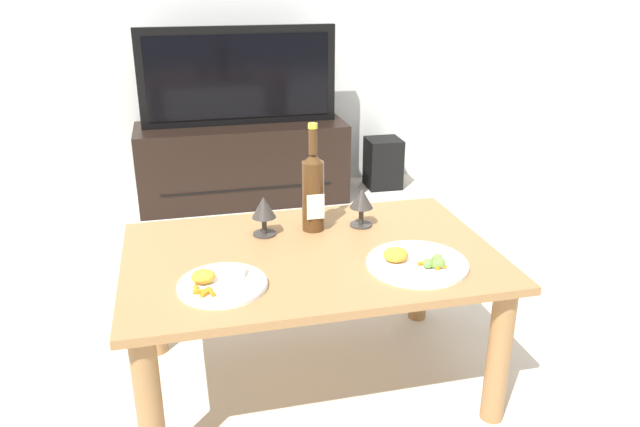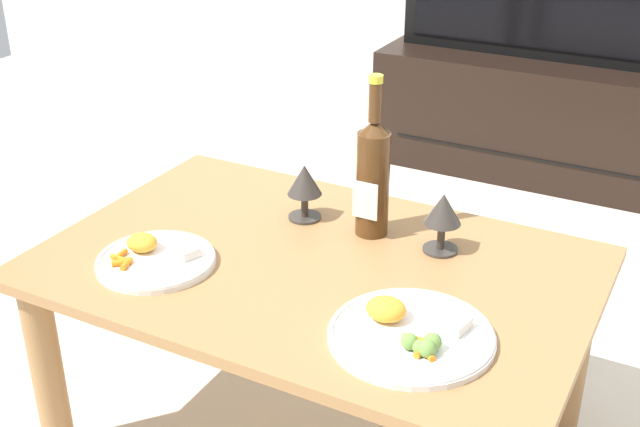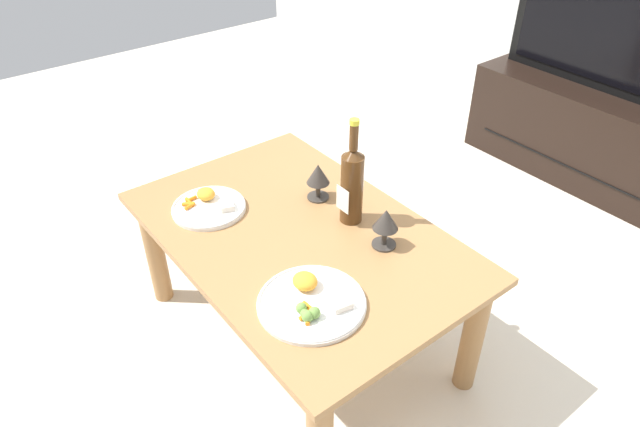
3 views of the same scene
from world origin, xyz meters
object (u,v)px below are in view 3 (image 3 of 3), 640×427
at_px(goblet_right, 386,222).
at_px(dinner_plate_right, 312,301).
at_px(tv_screen, 623,35).
at_px(tv_stand, 592,134).
at_px(dining_table, 299,252).
at_px(dinner_plate_left, 209,206).
at_px(goblet_left, 318,176).
at_px(wine_bottle, 352,183).

bearing_deg(goblet_right, dinner_plate_right, -78.39).
relative_size(tv_screen, dinner_plate_right, 3.70).
relative_size(goblet_right, dinner_plate_right, 0.44).
bearing_deg(goblet_right, tv_stand, 97.43).
bearing_deg(tv_stand, goblet_right, -82.57).
relative_size(dining_table, tv_stand, 0.94).
height_order(dinner_plate_left, dinner_plate_right, dinner_plate_right).
xyz_separation_m(dining_table, dinner_plate_left, (-0.29, -0.16, 0.10)).
bearing_deg(dinner_plate_left, dining_table, 29.32).
xyz_separation_m(tv_stand, goblet_left, (-0.12, -1.65, 0.33)).
height_order(goblet_left, goblet_right, same).
relative_size(wine_bottle, dinner_plate_right, 1.21).
bearing_deg(dining_table, dinner_plate_left, -150.68).
bearing_deg(wine_bottle, tv_screen, 91.74).
xyz_separation_m(goblet_right, dinner_plate_right, (0.07, -0.33, -0.08)).
distance_m(dining_table, goblet_left, 0.27).
bearing_deg(dining_table, goblet_left, 124.70).
relative_size(goblet_left, goblet_right, 1.00).
xyz_separation_m(goblet_left, dinner_plate_left, (-0.17, -0.33, -0.08)).
relative_size(tv_screen, wine_bottle, 3.06).
distance_m(tv_stand, dinner_plate_right, 2.02).
distance_m(dining_table, dinner_plate_left, 0.34).
distance_m(tv_stand, wine_bottle, 1.69).
distance_m(tv_stand, dinner_plate_left, 2.02).
xyz_separation_m(tv_screen, goblet_left, (-0.12, -1.65, -0.17)).
relative_size(tv_stand, goblet_left, 9.08).
relative_size(goblet_left, dinner_plate_right, 0.44).
relative_size(wine_bottle, dinner_plate_left, 1.46).
bearing_deg(dinner_plate_left, goblet_right, 33.30).
distance_m(dining_table, goblet_right, 0.32).
relative_size(tv_stand, wine_bottle, 3.33).
bearing_deg(goblet_left, wine_bottle, 2.29).
distance_m(tv_stand, goblet_left, 1.69).
xyz_separation_m(tv_stand, tv_screen, (0.00, -0.00, 0.50)).
height_order(tv_stand, tv_screen, tv_screen).
bearing_deg(dinner_plate_right, dinner_plate_left, 179.88).
height_order(dining_table, dinner_plate_right, dinner_plate_right).
height_order(tv_screen, dinner_plate_right, tv_screen).
height_order(tv_screen, goblet_right, tv_screen).
bearing_deg(dinner_plate_right, wine_bottle, 124.63).
bearing_deg(tv_screen, goblet_left, -94.00).
bearing_deg(goblet_right, dining_table, -141.86).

